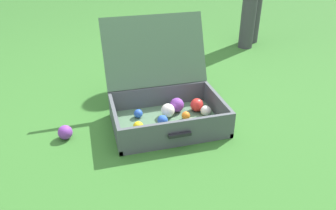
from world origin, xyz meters
The scene contains 3 objects.
ground_plane centered at (0.00, 0.00, 0.00)m, with size 16.00×16.00×0.00m, color #336B28.
open_suitcase centered at (0.03, 0.06, 0.12)m, with size 0.57×0.58×0.51m.
stray_ball_on_grass centered at (-0.50, 0.01, 0.04)m, with size 0.07×0.07×0.07m, color purple.
Camera 1 is at (-0.36, -1.42, 0.93)m, focal length 34.81 mm.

